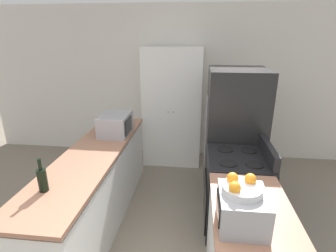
# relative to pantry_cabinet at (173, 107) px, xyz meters

# --- Properties ---
(wall_back) EXTENTS (7.00, 0.06, 2.60)m
(wall_back) POSITION_rel_pantry_cabinet_xyz_m (0.06, 0.34, 0.33)
(wall_back) COLOR silver
(wall_back) RESTS_ON ground_plane
(counter_left) EXTENTS (0.60, 2.53, 0.88)m
(counter_left) POSITION_rel_pantry_cabinet_xyz_m (-0.73, -1.70, -0.54)
(counter_left) COLOR silver
(counter_left) RESTS_ON ground_plane
(pantry_cabinet) EXTENTS (0.94, 0.61, 1.93)m
(pantry_cabinet) POSITION_rel_pantry_cabinet_xyz_m (0.00, 0.00, 0.00)
(pantry_cabinet) COLOR white
(pantry_cabinet) RESTS_ON ground_plane
(stove) EXTENTS (0.66, 0.70, 1.04)m
(stove) POSITION_rel_pantry_cabinet_xyz_m (0.87, -1.65, -0.52)
(stove) COLOR black
(stove) RESTS_ON ground_plane
(refrigerator) EXTENTS (0.75, 0.79, 1.71)m
(refrigerator) POSITION_rel_pantry_cabinet_xyz_m (0.91, -0.86, -0.11)
(refrigerator) COLOR black
(refrigerator) RESTS_ON ground_plane
(microwave) EXTENTS (0.36, 0.47, 0.26)m
(microwave) POSITION_rel_pantry_cabinet_xyz_m (-0.63, -1.12, 0.05)
(microwave) COLOR #939399
(microwave) RESTS_ON counter_left
(wine_bottle) EXTENTS (0.08, 0.08, 0.29)m
(wine_bottle) POSITION_rel_pantry_cabinet_xyz_m (-0.83, -2.47, 0.02)
(wine_bottle) COLOR black
(wine_bottle) RESTS_ON counter_left
(toaster_oven) EXTENTS (0.32, 0.37, 0.24)m
(toaster_oven) POSITION_rel_pantry_cabinet_xyz_m (0.73, -2.70, 0.04)
(toaster_oven) COLOR #939399
(toaster_oven) RESTS_ON counter_right
(fruit_bowl) EXTENTS (0.26, 0.26, 0.11)m
(fruit_bowl) POSITION_rel_pantry_cabinet_xyz_m (0.71, -2.68, 0.19)
(fruit_bowl) COLOR silver
(fruit_bowl) RESTS_ON toaster_oven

